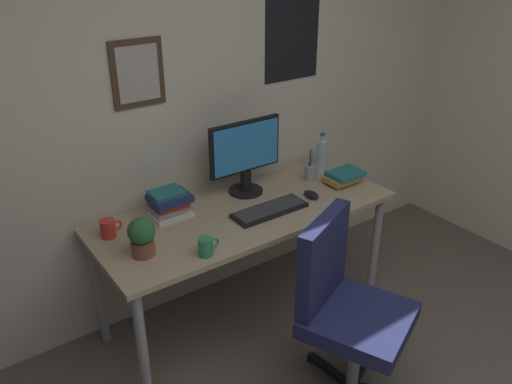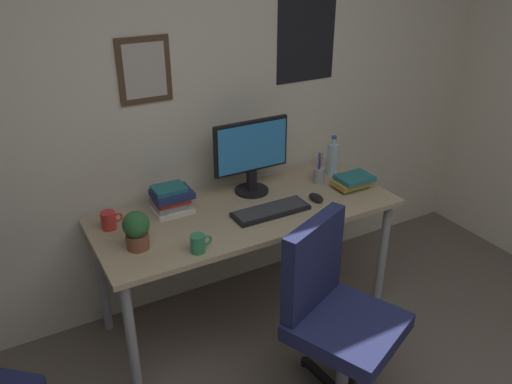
# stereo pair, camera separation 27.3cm
# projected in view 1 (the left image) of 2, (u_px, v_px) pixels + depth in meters

# --- Properties ---
(wall_back) EXTENTS (4.40, 0.10, 2.60)m
(wall_back) POSITION_uv_depth(u_px,v_px,m) (181.00, 93.00, 2.85)
(wall_back) COLOR beige
(wall_back) RESTS_ON ground_plane
(desk) EXTENTS (1.68, 0.68, 0.72)m
(desk) POSITION_uv_depth(u_px,v_px,m) (246.00, 222.00, 2.90)
(desk) COLOR tan
(desk) RESTS_ON ground_plane
(office_chair) EXTENTS (0.61, 0.61, 0.95)m
(office_chair) POSITION_uv_depth(u_px,v_px,m) (344.00, 303.00, 2.45)
(office_chair) COLOR #1E234C
(office_chair) RESTS_ON ground_plane
(monitor) EXTENTS (0.46, 0.20, 0.43)m
(monitor) POSITION_uv_depth(u_px,v_px,m) (245.00, 154.00, 2.97)
(monitor) COLOR black
(monitor) RESTS_ON desk
(keyboard) EXTENTS (0.43, 0.15, 0.03)m
(keyboard) POSITION_uv_depth(u_px,v_px,m) (270.00, 210.00, 2.84)
(keyboard) COLOR black
(keyboard) RESTS_ON desk
(computer_mouse) EXTENTS (0.06, 0.11, 0.04)m
(computer_mouse) POSITION_uv_depth(u_px,v_px,m) (311.00, 195.00, 3.00)
(computer_mouse) COLOR black
(computer_mouse) RESTS_ON desk
(water_bottle) EXTENTS (0.07, 0.07, 0.25)m
(water_bottle) POSITION_uv_depth(u_px,v_px,m) (321.00, 155.00, 3.30)
(water_bottle) COLOR silver
(water_bottle) RESTS_ON desk
(coffee_mug_near) EXTENTS (0.11, 0.07, 0.09)m
(coffee_mug_near) POSITION_uv_depth(u_px,v_px,m) (206.00, 247.00, 2.45)
(coffee_mug_near) COLOR #2D8C59
(coffee_mug_near) RESTS_ON desk
(coffee_mug_far) EXTENTS (0.11, 0.08, 0.09)m
(coffee_mug_far) POSITION_uv_depth(u_px,v_px,m) (108.00, 228.00, 2.60)
(coffee_mug_far) COLOR red
(coffee_mug_far) RESTS_ON desk
(potted_plant) EXTENTS (0.13, 0.13, 0.20)m
(potted_plant) POSITION_uv_depth(u_px,v_px,m) (142.00, 236.00, 2.42)
(potted_plant) COLOR brown
(potted_plant) RESTS_ON desk
(pen_cup) EXTENTS (0.07, 0.07, 0.20)m
(pen_cup) POSITION_uv_depth(u_px,v_px,m) (310.00, 172.00, 3.20)
(pen_cup) COLOR #9EA0A5
(pen_cup) RESTS_ON desk
(book_stack_left) EXTENTS (0.21, 0.19, 0.14)m
(book_stack_left) POSITION_uv_depth(u_px,v_px,m) (168.00, 204.00, 2.78)
(book_stack_left) COLOR silver
(book_stack_left) RESTS_ON desk
(book_stack_right) EXTENTS (0.22, 0.17, 0.08)m
(book_stack_right) POSITION_uv_depth(u_px,v_px,m) (343.00, 177.00, 3.16)
(book_stack_right) COLOR #33723F
(book_stack_right) RESTS_ON desk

